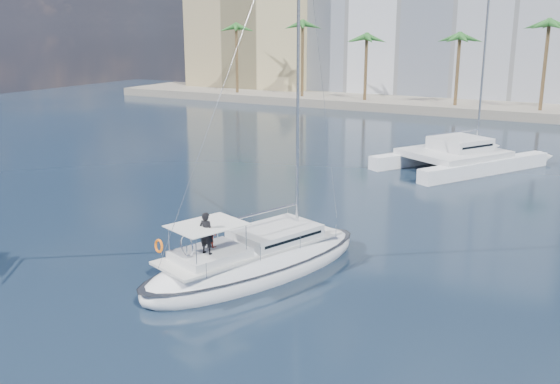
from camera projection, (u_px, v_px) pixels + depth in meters
The scene contains 9 objects.
ground at pixel (285, 255), 31.90m from camera, with size 160.00×160.00×0.00m, color black.
quay at pixel (500, 109), 83.43m from camera, with size 120.00×14.00×1.20m, color gray.
building_modern at pixel (441, 8), 95.71m from camera, with size 42.00×16.00×28.00m, color silver.
building_tan_left at pixel (260, 28), 107.01m from camera, with size 22.00×14.00×22.00m, color tan.
palm_left at pixel (265, 33), 93.32m from camera, with size 3.60×3.60×12.30m.
palm_centre at pixel (502, 35), 77.54m from camera, with size 3.60×3.60×12.30m.
main_sloop at pixel (256, 262), 29.48m from camera, with size 7.98×13.15×18.62m.
catamaran at pixel (458, 154), 51.22m from camera, with size 12.63×15.16×19.61m.
seagull at pixel (203, 234), 34.25m from camera, with size 1.19×0.51×0.22m.
Camera 1 is at (14.18, -26.42, 11.35)m, focal length 40.00 mm.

